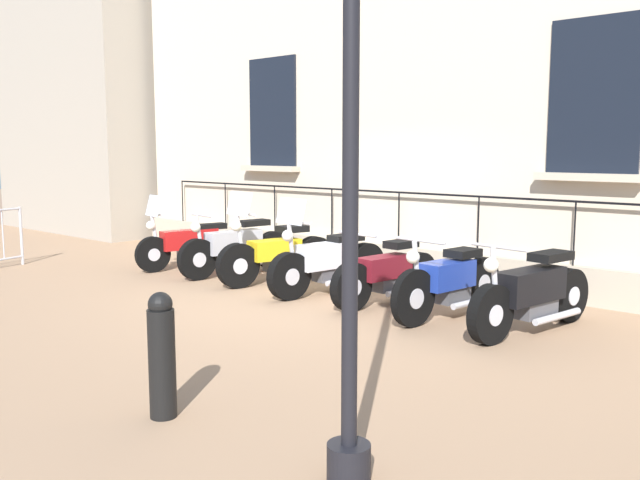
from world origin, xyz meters
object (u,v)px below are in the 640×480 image
object	(u,v)px
lamppost	(351,73)
bollard	(162,355)
motorcycle_maroon	(386,274)
motorcycle_blue	(449,283)
motorcycle_white	(328,263)
motorcycle_yellow	(276,255)
motorcycle_red	(191,244)
motorcycle_black	(532,294)
motorcycle_silver	(236,248)

from	to	relation	value
lamppost	bollard	world-z (taller)	lamppost
motorcycle_maroon	motorcycle_blue	xyz separation A→B (m)	(0.11, 1.03, 0.04)
motorcycle_white	motorcycle_blue	bearing A→B (deg)	87.08
motorcycle_yellow	motorcycle_red	bearing A→B (deg)	-88.59
motorcycle_white	bollard	distance (m)	4.79
motorcycle_white	bollard	world-z (taller)	motorcycle_white
motorcycle_maroon	motorcycle_black	world-z (taller)	motorcycle_black
motorcycle_white	motorcycle_red	bearing A→B (deg)	-89.56
motorcycle_black	lamppost	distance (m)	4.63
motorcycle_red	lamppost	size ratio (longest dim) A/B	0.50
motorcycle_red	motorcycle_blue	size ratio (longest dim) A/B	1.02
motorcycle_white	motorcycle_yellow	bearing A→B (deg)	-91.39
motorcycle_silver	motorcycle_yellow	world-z (taller)	motorcycle_yellow
motorcycle_red	motorcycle_white	distance (m)	3.17
motorcycle_red	bollard	distance (m)	6.77
motorcycle_black	bollard	xyz separation A→B (m)	(4.26, -1.07, 0.06)
motorcycle_yellow	motorcycle_white	bearing A→B (deg)	88.61
motorcycle_red	motorcycle_yellow	xyz separation A→B (m)	(-0.05, 2.07, 0.01)
motorcycle_white	lamppost	world-z (taller)	lamppost
motorcycle_white	motorcycle_maroon	xyz separation A→B (m)	(-0.01, 1.03, -0.04)
bollard	motorcycle_red	bearing A→B (deg)	-129.39
motorcycle_red	lamppost	world-z (taller)	lamppost
motorcycle_blue	lamppost	xyz separation A→B (m)	(4.05, 1.73, 2.08)
motorcycle_white	motorcycle_blue	distance (m)	2.07
motorcycle_white	bollard	xyz separation A→B (m)	(4.32, 2.06, 0.05)
motorcycle_blue	bollard	distance (m)	4.22
motorcycle_silver	motorcycle_white	world-z (taller)	motorcycle_white
motorcycle_white	motorcycle_maroon	bearing A→B (deg)	90.45
motorcycle_yellow	motorcycle_maroon	bearing A→B (deg)	89.50
motorcycle_yellow	motorcycle_white	world-z (taller)	motorcycle_yellow
motorcycle_yellow	motorcycle_blue	bearing A→B (deg)	87.61
motorcycle_yellow	motorcycle_maroon	size ratio (longest dim) A/B	1.05
motorcycle_red	motorcycle_blue	distance (m)	5.24
motorcycle_blue	motorcycle_yellow	bearing A→B (deg)	-92.39
motorcycle_silver	motorcycle_blue	distance (m)	4.17
motorcycle_black	motorcycle_silver	bearing A→B (deg)	-91.59
motorcycle_red	motorcycle_yellow	bearing A→B (deg)	91.41
motorcycle_blue	bollard	xyz separation A→B (m)	(4.22, -0.00, 0.06)
motorcycle_red	motorcycle_silver	xyz separation A→B (m)	(-0.10, 1.07, 0.01)
motorcycle_white	motorcycle_silver	bearing A→B (deg)	-92.15
lamppost	motorcycle_white	bearing A→B (deg)	-137.56
motorcycle_yellow	motorcycle_white	distance (m)	1.10
motorcycle_red	motorcycle_maroon	xyz separation A→B (m)	(-0.03, 4.20, -0.02)
motorcycle_maroon	motorcycle_black	distance (m)	2.10
motorcycle_maroon	bollard	distance (m)	4.45
motorcycle_black	bollard	world-z (taller)	motorcycle_black
bollard	lamppost	bearing A→B (deg)	95.65
motorcycle_red	motorcycle_blue	xyz separation A→B (m)	(0.08, 5.24, 0.01)
motorcycle_black	motorcycle_blue	bearing A→B (deg)	-87.89
bollard	motorcycle_black	bearing A→B (deg)	165.89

